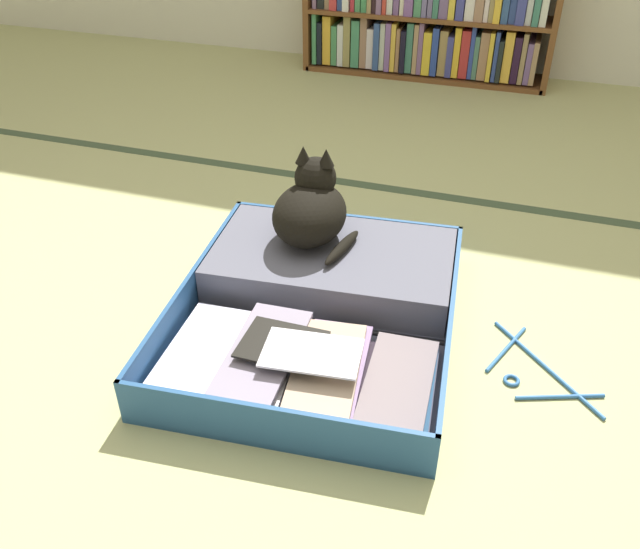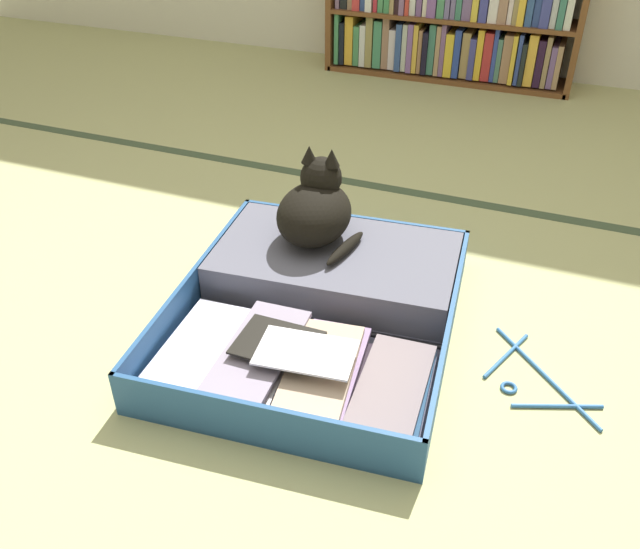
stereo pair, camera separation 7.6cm
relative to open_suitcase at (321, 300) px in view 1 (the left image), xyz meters
The scene contains 5 objects.
ground_plane 0.15m from the open_suitcase, 110.04° to the right, with size 10.00×10.00×0.00m, color tan.
tatami_border 0.80m from the open_suitcase, 93.38° to the left, with size 4.80×0.05×0.00m.
open_suitcase is the anchor object (origin of this frame).
black_cat 0.27m from the open_suitcase, 115.49° to the left, with size 0.25×0.28×0.26m.
clothes_hanger 0.58m from the open_suitcase, ahead, with size 0.28×0.29×0.01m.
Camera 1 is at (0.49, -1.25, 1.15)m, focal length 37.35 mm.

